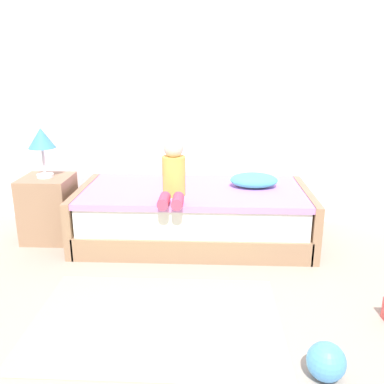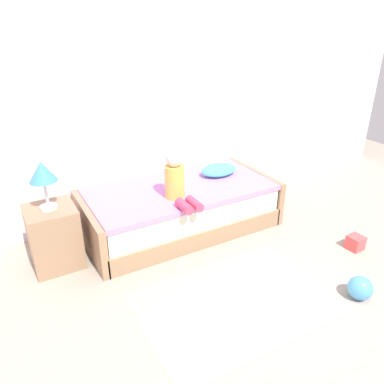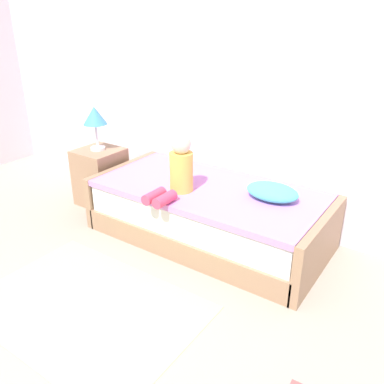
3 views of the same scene
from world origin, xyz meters
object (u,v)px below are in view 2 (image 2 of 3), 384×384
toy_ball (360,288)px  child_figure (177,180)px  bed (181,208)px  pillow (219,170)px  nightstand (54,237)px  table_lamp (43,174)px  toy_block (355,243)px

toy_ball → child_figure: bearing=121.1°
bed → child_figure: (-0.16, -0.23, 0.46)m
bed → child_figure: size_ratio=4.14×
bed → pillow: 0.65m
child_figure → toy_ball: bearing=-58.9°
bed → nightstand: bearing=-179.4°
table_lamp → toy_ball: size_ratio=2.20×
nightstand → table_lamp: 0.64m
table_lamp → nightstand: bearing=0.0°
bed → table_lamp: 1.52m
pillow → bed: bearing=-169.8°
table_lamp → child_figure: 1.23m
pillow → toy_block: pillow is taller
nightstand → pillow: bearing=3.4°
nightstand → table_lamp: bearing=180.0°
toy_ball → bed: bearing=113.5°
nightstand → toy_block: size_ratio=4.08×
nightstand → table_lamp: table_lamp is taller
toy_ball → pillow: bearing=96.6°
nightstand → toy_ball: (2.12, -1.75, -0.20)m
table_lamp → child_figure: bearing=-10.2°
nightstand → pillow: (1.90, 0.11, 0.26)m
toy_ball → toy_block: size_ratio=1.40×
bed → toy_block: size_ratio=14.36×
child_figure → pillow: 0.80m
bed → toy_ball: (0.77, -1.77, -0.14)m
nightstand → toy_ball: nightstand is taller
child_figure → toy_ball: 1.90m
table_lamp → toy_block: size_ratio=3.06×
bed → pillow: bearing=10.2°
bed → table_lamp: bearing=-179.4°
child_figure → pillow: size_ratio=1.16×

